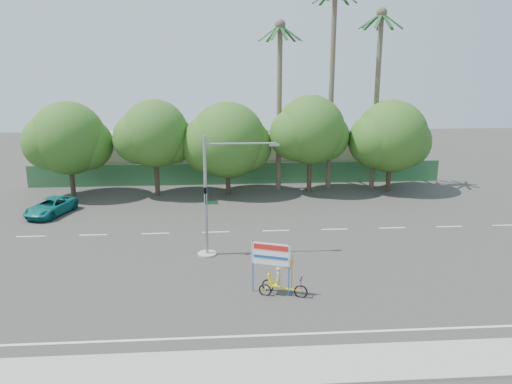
{
  "coord_description": "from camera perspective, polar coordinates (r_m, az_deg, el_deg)",
  "views": [
    {
      "loc": [
        -1.62,
        -23.53,
        10.85
      ],
      "look_at": [
        0.44,
        4.93,
        3.5
      ],
      "focal_mm": 35.0,
      "sensor_mm": 36.0,
      "label": 1
    }
  ],
  "objects": [
    {
      "name": "tree_left",
      "position": [
        42.29,
        -11.55,
        6.28
      ],
      "size": [
        6.66,
        5.6,
        8.07
      ],
      "color": "#473828",
      "rests_on": "ground"
    },
    {
      "name": "palm_tall",
      "position": [
        44.1,
        8.71,
        13.78
      ],
      "size": [
        3.73,
        3.79,
        17.45
      ],
      "color": "#70604C",
      "rests_on": "ground"
    },
    {
      "name": "pickup_truck",
      "position": [
        39.8,
        -22.41,
        -1.56
      ],
      "size": [
        3.35,
        4.92,
        1.25
      ],
      "primitive_type": "imported",
      "rotation": [
        0.0,
        0.0,
        -0.31
      ],
      "color": "#0F6F6D",
      "rests_on": "ground"
    },
    {
      "name": "palm_mid",
      "position": [
        45.16,
        13.73,
        12.21
      ],
      "size": [
        3.73,
        3.79,
        15.45
      ],
      "color": "#70604C",
      "rests_on": "ground"
    },
    {
      "name": "palm_short",
      "position": [
        43.38,
        2.69,
        11.8
      ],
      "size": [
        3.73,
        3.79,
        14.45
      ],
      "color": "#70604C",
      "rests_on": "ground"
    },
    {
      "name": "building_right",
      "position": [
        51.26,
        6.76,
        4.18
      ],
      "size": [
        14.0,
        8.0,
        3.6
      ],
      "primitive_type": "cube",
      "color": "#B4AD8F",
      "rests_on": "ground"
    },
    {
      "name": "tree_right",
      "position": [
        42.59,
        6.18,
        6.79
      ],
      "size": [
        6.9,
        5.8,
        8.36
      ],
      "color": "#473828",
      "rests_on": "ground"
    },
    {
      "name": "trike_billboard",
      "position": [
        24.28,
        2.3,
        -9.26
      ],
      "size": [
        2.62,
        1.22,
        2.73
      ],
      "rotation": [
        0.0,
        0.0,
        -0.36
      ],
      "color": "black",
      "rests_on": "ground"
    },
    {
      "name": "tree_far_left",
      "position": [
        43.78,
        -20.69,
        5.53
      ],
      "size": [
        7.14,
        6.0,
        7.96
      ],
      "color": "#473828",
      "rests_on": "ground"
    },
    {
      "name": "tree_far_right",
      "position": [
        44.45,
        15.12,
        5.92
      ],
      "size": [
        7.38,
        6.2,
        7.94
      ],
      "color": "#473828",
      "rests_on": "ground"
    },
    {
      "name": "building_left",
      "position": [
        51.01,
        -13.57,
        4.05
      ],
      "size": [
        12.0,
        8.0,
        4.0
      ],
      "primitive_type": "cube",
      "color": "#B4AD8F",
      "rests_on": "ground"
    },
    {
      "name": "sidewalk_near",
      "position": [
        19.4,
        1.42,
        -19.37
      ],
      "size": [
        50.0,
        2.4,
        0.12
      ],
      "primitive_type": "cube",
      "color": "gray",
      "rests_on": "ground"
    },
    {
      "name": "traffic_signal",
      "position": [
        28.64,
        -5.14,
        -1.69
      ],
      "size": [
        4.72,
        1.1,
        7.0
      ],
      "color": "gray",
      "rests_on": "ground"
    },
    {
      "name": "ground",
      "position": [
        25.97,
        -0.2,
        -10.26
      ],
      "size": [
        120.0,
        120.0,
        0.0
      ],
      "primitive_type": "plane",
      "color": "#33302D",
      "rests_on": "ground"
    },
    {
      "name": "tree_center",
      "position": [
        42.03,
        -3.34,
        5.68
      ],
      "size": [
        7.62,
        6.4,
        7.85
      ],
      "color": "#473828",
      "rests_on": "ground"
    },
    {
      "name": "fence",
      "position": [
        46.13,
        -2.04,
        2.11
      ],
      "size": [
        38.0,
        0.08,
        2.0
      ],
      "primitive_type": "cube",
      "color": "#336B3D",
      "rests_on": "ground"
    }
  ]
}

